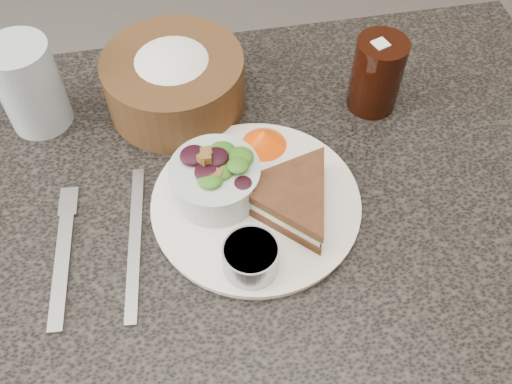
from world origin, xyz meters
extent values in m
cube|color=black|center=(0.00, 0.00, 0.38)|extent=(1.00, 0.70, 0.75)
cylinder|color=silver|center=(0.02, 0.02, 0.76)|extent=(0.25, 0.25, 0.01)
cylinder|color=gray|center=(0.00, -0.07, 0.78)|extent=(0.07, 0.07, 0.04)
cone|color=#FF4C04|center=(0.05, 0.10, 0.77)|extent=(0.08, 0.08, 0.03)
cube|color=#A6A6A6|center=(-0.21, -0.02, 0.75)|extent=(0.03, 0.17, 0.00)
cube|color=#A1A4A7|center=(-0.13, -0.01, 0.75)|extent=(0.04, 0.21, 0.00)
cylinder|color=#9EADB8|center=(-0.24, 0.21, 0.81)|extent=(0.11, 0.11, 0.13)
camera|label=1|loc=(-0.05, -0.38, 1.33)|focal=40.00mm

